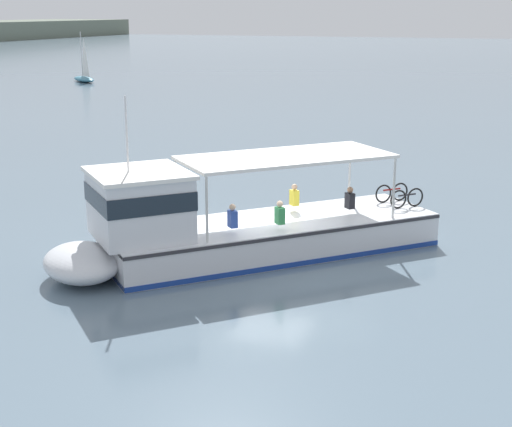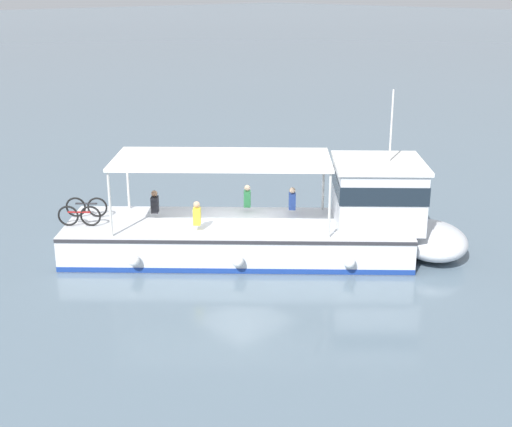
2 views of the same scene
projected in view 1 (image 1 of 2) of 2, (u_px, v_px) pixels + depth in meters
name	position (u px, v px, depth m)	size (l,w,h in m)	color
ground_plane	(272.00, 256.00, 24.51)	(400.00, 400.00, 0.00)	slate
ferry_main	(227.00, 229.00, 23.91)	(11.22, 11.13, 5.32)	silver
sailboat_mid_channel	(84.00, 77.00, 83.22)	(4.00, 4.68, 5.40)	teal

